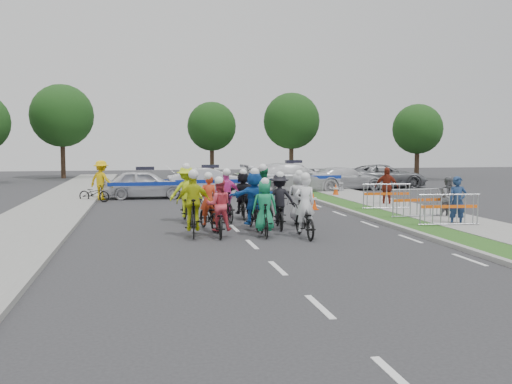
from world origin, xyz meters
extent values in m
plane|color=#28282B|center=(0.00, 0.00, 0.00)|extent=(90.00, 90.00, 0.00)
cube|color=gray|center=(5.10, 5.00, 0.06)|extent=(0.20, 60.00, 0.12)
cube|color=#2A4D19|center=(5.80, 5.00, 0.06)|extent=(1.20, 60.00, 0.11)
cube|color=gray|center=(7.60, 5.00, 0.07)|extent=(2.40, 60.00, 0.13)
cube|color=gray|center=(-6.50, 5.00, 0.07)|extent=(3.00, 60.00, 0.13)
imported|color=black|center=(1.71, 0.87, 0.49)|extent=(0.66, 1.86, 0.97)
imported|color=white|center=(1.71, 0.82, 0.99)|extent=(0.59, 0.39, 1.62)
sphere|color=white|center=(1.71, 0.77, 1.75)|extent=(0.28, 0.28, 0.28)
imported|color=black|center=(0.61, 1.28, 0.50)|extent=(0.60, 1.68, 0.99)
imported|color=#1A8F59|center=(0.61, 1.23, 0.92)|extent=(0.76, 0.53, 1.49)
sphere|color=white|center=(0.61, 1.18, 1.61)|extent=(0.26, 0.26, 0.26)
imported|color=black|center=(-0.70, 1.51, 0.46)|extent=(0.71, 1.77, 0.91)
imported|color=#DE3D4E|center=(-0.70, 1.46, 0.94)|extent=(0.77, 0.62, 1.52)
sphere|color=white|center=(-0.70, 1.41, 1.64)|extent=(0.26, 0.26, 0.26)
imported|color=black|center=(-1.42, 1.68, 0.56)|extent=(0.69, 1.92, 1.13)
imported|color=#C5D216|center=(-1.42, 1.63, 1.03)|extent=(1.02, 0.49, 1.69)
sphere|color=white|center=(-1.42, 1.58, 1.83)|extent=(0.29, 0.29, 0.29)
imported|color=black|center=(1.40, 2.71, 0.47)|extent=(0.86, 1.87, 0.95)
imported|color=black|center=(1.40, 2.66, 0.97)|extent=(1.09, 0.72, 1.58)
sphere|color=white|center=(1.40, 2.61, 1.70)|extent=(0.27, 0.27, 0.27)
imported|color=black|center=(0.58, 2.65, 0.56)|extent=(0.54, 1.87, 1.12)
imported|color=blue|center=(0.58, 2.60, 1.02)|extent=(1.56, 0.51, 1.68)
sphere|color=white|center=(0.58, 2.55, 1.82)|extent=(0.29, 0.29, 0.29)
imported|color=black|center=(-0.85, 2.85, 0.47)|extent=(0.96, 1.88, 0.94)
imported|color=red|center=(-0.85, 2.80, 0.97)|extent=(0.63, 0.48, 1.57)
sphere|color=white|center=(-0.85, 2.75, 1.70)|extent=(0.27, 0.27, 0.27)
imported|color=black|center=(2.23, 3.42, 0.53)|extent=(0.66, 1.79, 1.05)
imported|color=silver|center=(2.23, 3.37, 0.97)|extent=(0.82, 0.57, 1.58)
sphere|color=white|center=(2.23, 3.32, 1.71)|extent=(0.27, 0.27, 0.27)
imported|color=black|center=(1.22, 4.48, 0.52)|extent=(0.96, 2.05, 1.04)
imported|color=#177E47|center=(1.22, 4.43, 1.04)|extent=(0.92, 0.76, 1.73)
sphere|color=white|center=(1.22, 4.38, 1.87)|extent=(0.30, 0.30, 0.30)
imported|color=black|center=(-0.03, 4.52, 0.53)|extent=(0.69, 1.82, 1.07)
imported|color=#F945B6|center=(-0.03, 4.47, 0.98)|extent=(0.98, 0.49, 1.60)
sphere|color=white|center=(-0.03, 4.42, 1.73)|extent=(0.28, 0.28, 0.28)
imported|color=black|center=(-1.38, 4.85, 0.53)|extent=(0.81, 2.05, 1.06)
imported|color=#CAEC18|center=(-1.38, 4.80, 1.06)|extent=(1.17, 0.71, 1.76)
sphere|color=white|center=(-1.38, 4.75, 1.90)|extent=(0.30, 0.30, 0.30)
imported|color=black|center=(0.70, 5.38, 0.52)|extent=(0.68, 1.76, 1.03)
imported|color=black|center=(0.70, 5.33, 0.95)|extent=(1.48, 0.62, 1.55)
sphere|color=white|center=(0.70, 5.28, 1.67)|extent=(0.27, 0.27, 0.27)
imported|color=silver|center=(-2.75, 13.89, 0.71)|extent=(4.23, 1.86, 1.42)
imported|color=silver|center=(0.60, 14.82, 0.73)|extent=(4.42, 1.57, 1.45)
imported|color=silver|center=(5.32, 15.57, 0.83)|extent=(5.84, 2.70, 1.65)
imported|color=silver|center=(8.83, 16.89, 0.67)|extent=(4.77, 2.30, 1.34)
imported|color=slate|center=(11.74, 17.91, 0.72)|extent=(5.47, 3.12, 1.44)
imported|color=navy|center=(7.21, 1.95, 0.83)|extent=(0.67, 0.50, 1.65)
imported|color=#5E5F63|center=(7.84, 3.56, 0.77)|extent=(0.88, 0.77, 1.55)
imported|color=maroon|center=(7.43, 8.00, 0.85)|extent=(1.07, 0.87, 1.70)
imported|color=#E9B90C|center=(-4.83, 13.45, 0.95)|extent=(1.42, 1.26, 1.91)
cube|color=#F24C0C|center=(4.02, 7.57, 0.01)|extent=(0.40, 0.40, 0.03)
cone|color=#F24C0C|center=(4.02, 7.57, 0.35)|extent=(0.36, 0.36, 0.70)
cylinder|color=silver|center=(4.02, 7.57, 0.45)|extent=(0.29, 0.29, 0.08)
cube|color=#F24C0C|center=(6.75, 12.59, 0.01)|extent=(0.40, 0.40, 0.03)
cone|color=#F24C0C|center=(6.75, 12.59, 0.35)|extent=(0.36, 0.36, 0.70)
cylinder|color=silver|center=(6.75, 12.59, 0.45)|extent=(0.29, 0.29, 0.08)
imported|color=black|center=(-5.10, 12.54, 0.41)|extent=(1.63, 1.14, 0.81)
cylinder|color=#382619|center=(9.00, 30.00, 1.62)|extent=(0.36, 0.36, 3.25)
sphere|color=#183912|center=(9.00, 30.00, 4.55)|extent=(4.55, 4.55, 4.55)
cylinder|color=#382619|center=(18.00, 26.00, 1.38)|extent=(0.36, 0.36, 2.75)
sphere|color=#183912|center=(18.00, 26.00, 3.85)|extent=(3.85, 3.85, 3.85)
cylinder|color=#382619|center=(-9.00, 32.00, 1.75)|extent=(0.36, 0.36, 3.50)
sphere|color=#183912|center=(-9.00, 32.00, 4.90)|extent=(4.90, 4.90, 4.90)
cylinder|color=#382619|center=(3.00, 34.00, 1.50)|extent=(0.36, 0.36, 3.00)
sphere|color=#183912|center=(3.00, 34.00, 4.20)|extent=(4.20, 4.20, 4.20)
camera|label=1|loc=(-2.85, -14.90, 2.71)|focal=40.00mm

